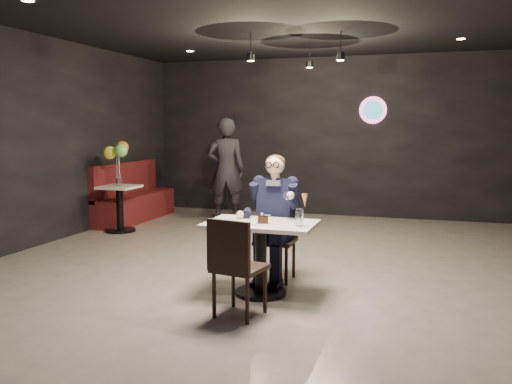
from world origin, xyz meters
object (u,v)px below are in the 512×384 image
(chair_far, at_px, (275,239))
(seated_man, at_px, (275,216))
(sundae_glass, at_px, (299,217))
(balloon_vase, at_px, (119,181))
(side_table, at_px, (120,210))
(booth_bench, at_px, (135,192))
(passerby, at_px, (226,170))
(chair_near, at_px, (240,266))
(main_table, at_px, (261,258))

(chair_far, xyz_separation_m, seated_man, (0.00, 0.00, 0.26))
(chair_far, distance_m, seated_man, 0.26)
(sundae_glass, relative_size, balloon_vase, 1.15)
(side_table, xyz_separation_m, balloon_vase, (0.00, 0.00, 0.47))
(chair_far, distance_m, booth_bench, 4.53)
(passerby, bearing_deg, chair_near, 95.50)
(chair_near, bearing_deg, main_table, 100.33)
(sundae_glass, bearing_deg, balloon_vase, 144.48)
(chair_near, height_order, passerby, passerby)
(sundae_glass, distance_m, passerby, 4.58)
(seated_man, distance_m, booth_bench, 4.54)
(seated_man, bearing_deg, booth_bench, 139.80)
(main_table, height_order, booth_bench, booth_bench)
(main_table, distance_m, seated_man, 0.65)
(booth_bench, xyz_separation_m, passerby, (1.61, 0.43, 0.40))
(main_table, xyz_separation_m, chair_near, (-0.00, -0.64, 0.09))
(booth_bench, relative_size, balloon_vase, 14.38)
(seated_man, relative_size, sundae_glass, 8.53)
(balloon_vase, distance_m, passerby, 1.94)
(sundae_glass, height_order, passerby, passerby)
(sundae_glass, bearing_deg, side_table, 144.48)
(balloon_vase, bearing_deg, chair_far, -31.35)
(main_table, relative_size, chair_far, 1.20)
(chair_far, relative_size, passerby, 0.50)
(side_table, xyz_separation_m, passerby, (1.31, 1.43, 0.58))
(chair_far, xyz_separation_m, balloon_vase, (-3.16, 1.93, 0.36))
(main_table, distance_m, balloon_vase, 4.04)
(balloon_vase, relative_size, passerby, 0.08)
(chair_far, height_order, chair_near, same)
(booth_bench, bearing_deg, passerby, 14.84)
(chair_far, height_order, balloon_vase, chair_far)
(seated_man, height_order, balloon_vase, seated_man)
(chair_near, relative_size, balloon_vase, 6.29)
(main_table, relative_size, sundae_glass, 6.51)
(sundae_glass, xyz_separation_m, passerby, (-2.27, 3.98, 0.09))
(seated_man, height_order, sundae_glass, seated_man)
(chair_near, height_order, sundae_glass, chair_near)
(chair_far, bearing_deg, main_table, -90.00)
(chair_near, bearing_deg, passerby, 122.51)
(chair_near, xyz_separation_m, side_table, (-3.16, 3.12, -0.11))
(main_table, xyz_separation_m, seated_man, (-0.00, 0.55, 0.34))
(passerby, bearing_deg, seated_man, 102.26)
(chair_far, distance_m, chair_near, 1.19)
(chair_near, distance_m, seated_man, 1.22)
(main_table, distance_m, passerby, 4.36)
(seated_man, relative_size, booth_bench, 0.68)
(side_table, bearing_deg, seated_man, -31.35)
(chair_far, xyz_separation_m, passerby, (-1.85, 3.35, 0.47))
(side_table, bearing_deg, balloon_vase, 0.00)
(seated_man, bearing_deg, sundae_glass, -56.51)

